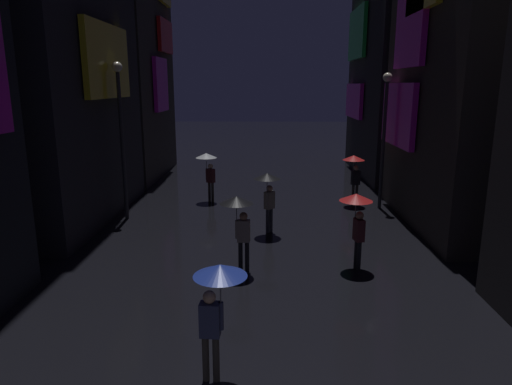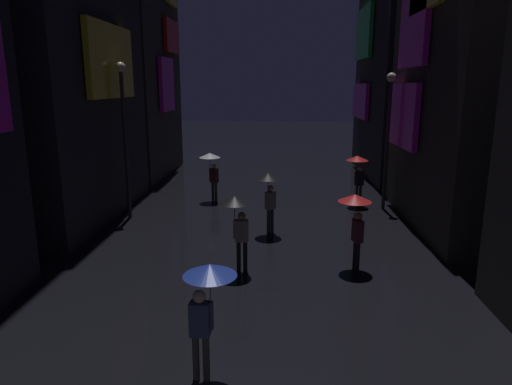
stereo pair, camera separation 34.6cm
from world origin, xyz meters
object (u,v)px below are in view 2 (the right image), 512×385
at_px(pedestrian_foreground_right_red, 358,166).
at_px(pedestrian_far_right_red, 356,211).
at_px(pedestrian_near_crossing_blue, 207,290).
at_px(streetlamp_left_far, 124,123).
at_px(pedestrian_foreground_left_clear, 211,163).
at_px(pedestrian_midstreet_left_black, 237,212).
at_px(streetlamp_right_far, 388,125).
at_px(pedestrian_midstreet_centre_black, 269,186).

height_order(pedestrian_foreground_right_red, pedestrian_far_right_red, same).
distance_m(pedestrian_near_crossing_blue, streetlamp_left_far, 10.86).
bearing_deg(pedestrian_foreground_left_clear, pedestrian_near_crossing_blue, -82.03).
xyz_separation_m(pedestrian_midstreet_left_black, streetlamp_right_far, (5.41, 6.73, 1.73)).
bearing_deg(streetlamp_right_far, pedestrian_foreground_right_red, 153.21).
bearing_deg(pedestrian_near_crossing_blue, pedestrian_far_right_red, 56.91).
relative_size(pedestrian_near_crossing_blue, streetlamp_right_far, 0.39).
relative_size(pedestrian_near_crossing_blue, streetlamp_left_far, 0.37).
bearing_deg(pedestrian_foreground_left_clear, pedestrian_midstreet_centre_black, -59.41).
height_order(pedestrian_far_right_red, streetlamp_left_far, streetlamp_left_far).
relative_size(pedestrian_midstreet_centre_black, pedestrian_midstreet_left_black, 1.00).
distance_m(pedestrian_midstreet_centre_black, pedestrian_foreground_left_clear, 5.07).
height_order(pedestrian_midstreet_centre_black, streetlamp_left_far, streetlamp_left_far).
distance_m(streetlamp_left_far, streetlamp_right_far, 10.15).
height_order(pedestrian_far_right_red, streetlamp_right_far, streetlamp_right_far).
xyz_separation_m(pedestrian_near_crossing_blue, streetlamp_left_far, (-4.52, 9.69, 1.92)).
distance_m(pedestrian_midstreet_centre_black, streetlamp_left_far, 5.95).
bearing_deg(pedestrian_near_crossing_blue, pedestrian_foreground_right_red, 69.50).
height_order(pedestrian_midstreet_centre_black, pedestrian_foreground_right_red, same).
distance_m(pedestrian_foreground_right_red, streetlamp_right_far, 2.08).
bearing_deg(streetlamp_right_far, pedestrian_midstreet_centre_black, -143.32).
bearing_deg(pedestrian_midstreet_centre_black, streetlamp_left_far, 162.39).
bearing_deg(pedestrian_midstreet_left_black, pedestrian_midstreet_centre_black, 76.70).
xyz_separation_m(pedestrian_foreground_left_clear, streetlamp_left_far, (-2.79, -2.66, 1.92)).
xyz_separation_m(pedestrian_midstreet_centre_black, pedestrian_midstreet_left_black, (-0.77, -3.28, 0.00)).
distance_m(pedestrian_near_crossing_blue, pedestrian_far_right_red, 5.96).
bearing_deg(pedestrian_midstreet_left_black, pedestrian_foreground_right_red, 58.77).
xyz_separation_m(pedestrian_midstreet_centre_black, pedestrian_near_crossing_blue, (-0.85, -7.98, 0.00)).
bearing_deg(pedestrian_foreground_left_clear, streetlamp_left_far, -136.32).
relative_size(pedestrian_midstreet_centre_black, pedestrian_foreground_left_clear, 1.00).
bearing_deg(pedestrian_midstreet_left_black, pedestrian_far_right_red, 5.12).
relative_size(pedestrian_near_crossing_blue, pedestrian_far_right_red, 1.00).
distance_m(pedestrian_midstreet_centre_black, pedestrian_near_crossing_blue, 8.03).
height_order(pedestrian_foreground_left_clear, streetlamp_right_far, streetlamp_right_far).
relative_size(pedestrian_far_right_red, streetlamp_left_far, 0.37).
xyz_separation_m(pedestrian_far_right_red, streetlamp_right_far, (2.23, 6.44, 1.73)).
distance_m(pedestrian_midstreet_centre_black, pedestrian_far_right_red, 3.84).
bearing_deg(pedestrian_midstreet_centre_black, pedestrian_near_crossing_blue, -96.09).
xyz_separation_m(streetlamp_left_far, streetlamp_right_far, (10.00, 1.75, -0.18)).
bearing_deg(pedestrian_far_right_red, pedestrian_midstreet_left_black, -174.88).
bearing_deg(pedestrian_foreground_right_red, pedestrian_foreground_left_clear, 176.30).
xyz_separation_m(pedestrian_foreground_left_clear, streetlamp_right_far, (7.21, -0.91, 1.73)).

